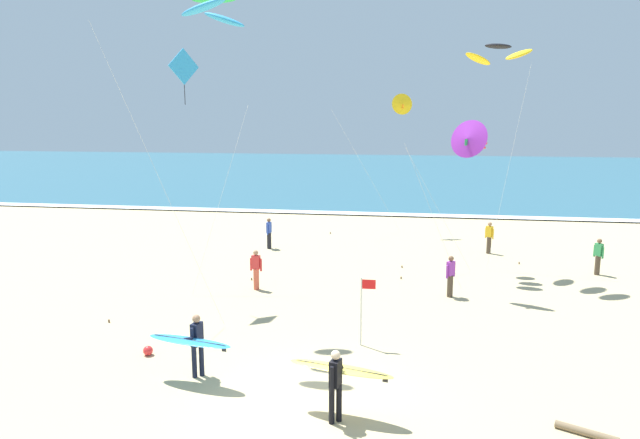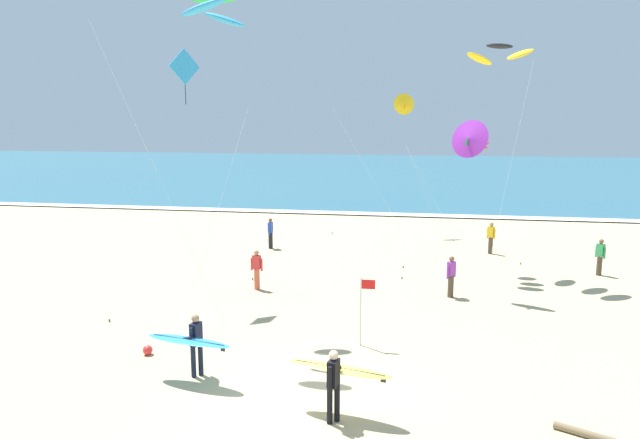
# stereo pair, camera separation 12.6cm
# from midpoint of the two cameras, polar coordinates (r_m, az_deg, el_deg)

# --- Properties ---
(ground_plane) EXTENTS (160.00, 160.00, 0.00)m
(ground_plane) POSITION_cam_midpoint_polar(r_m,az_deg,el_deg) (14.55, -1.23, -17.58)
(ground_plane) COLOR tan
(ocean_water) EXTENTS (160.00, 60.00, 0.08)m
(ocean_water) POSITION_cam_midpoint_polar(r_m,az_deg,el_deg) (69.45, 7.41, 4.60)
(ocean_water) COLOR #2D6075
(ocean_water) RESTS_ON ground
(shoreline_foam) EXTENTS (160.00, 1.27, 0.01)m
(shoreline_foam) POSITION_cam_midpoint_polar(r_m,az_deg,el_deg) (40.02, 5.84, 0.56)
(shoreline_foam) COLOR white
(shoreline_foam) RESTS_ON ocean_water
(surfer_lead) EXTENTS (2.42, 1.10, 1.71)m
(surfer_lead) POSITION_cam_midpoint_polar(r_m,az_deg,el_deg) (15.60, -12.21, -11.60)
(surfer_lead) COLOR black
(surfer_lead) RESTS_ON ground
(surfer_trailing) EXTENTS (2.52, 1.12, 1.71)m
(surfer_trailing) POSITION_cam_midpoint_polar(r_m,az_deg,el_deg) (13.44, 1.88, -15.07)
(surfer_trailing) COLOR black
(surfer_trailing) RESTS_ON ground
(kite_arc_amber_near) EXTENTS (3.55, 2.13, 5.91)m
(kite_arc_amber_near) POSITION_cam_midpoint_polar(r_m,az_deg,el_deg) (25.46, 15.32, 7.23)
(kite_arc_amber_near) COLOR red
(kite_arc_amber_near) RESTS_ON ground
(kite_delta_violet_far) EXTENTS (3.16, 2.08, 6.65)m
(kite_delta_violet_far) POSITION_cam_midpoint_polar(r_m,az_deg,el_deg) (22.40, 14.61, 7.69)
(kite_delta_violet_far) COLOR purple
(kite_delta_violet_far) RESTS_ON ground
(kite_arc_emerald_high) EXTENTS (4.68, 2.67, 10.24)m
(kite_arc_emerald_high) POSITION_cam_midpoint_polar(r_m,az_deg,el_deg) (18.42, -10.17, 19.63)
(kite_arc_emerald_high) COLOR #2D99DB
(kite_arc_emerald_high) RESTS_ON ground
(kite_diamond_cobalt_low) EXTENTS (2.04, 2.96, 9.12)m
(kite_diamond_cobalt_low) POSITION_cam_midpoint_polar(r_m,az_deg,el_deg) (21.85, -12.82, 13.73)
(kite_diamond_cobalt_low) COLOR #2D99DB
(kite_diamond_cobalt_low) RESTS_ON ground
(kite_arc_charcoal_distant) EXTENTS (3.10, 3.13, 9.70)m
(kite_arc_charcoal_distant) POSITION_cam_midpoint_polar(r_m,az_deg,el_deg) (26.07, 17.38, 15.33)
(kite_arc_charcoal_distant) COLOR yellow
(kite_arc_charcoal_distant) RESTS_ON ground
(kite_delta_golden_close) EXTENTS (4.56, 1.63, 8.00)m
(kite_delta_golden_close) POSITION_cam_midpoint_polar(r_m,az_deg,el_deg) (33.83, 8.36, 11.13)
(kite_delta_golden_close) COLOR yellow
(kite_delta_golden_close) RESTS_ON ground
(bystander_blue_top) EXTENTS (0.22, 0.50, 1.59)m
(bystander_blue_top) POSITION_cam_midpoint_polar(r_m,az_deg,el_deg) (29.84, -4.78, -1.33)
(bystander_blue_top) COLOR black
(bystander_blue_top) RESTS_ON ground
(bystander_green_top) EXTENTS (0.33, 0.42, 1.59)m
(bystander_green_top) POSITION_cam_midpoint_polar(r_m,az_deg,el_deg) (27.58, 25.96, -3.32)
(bystander_green_top) COLOR #4C3D2D
(bystander_green_top) RESTS_ON ground
(bystander_purple_top) EXTENTS (0.36, 0.39, 1.59)m
(bystander_purple_top) POSITION_cam_midpoint_polar(r_m,az_deg,el_deg) (22.44, 12.93, -5.47)
(bystander_purple_top) COLOR #4C3D2D
(bystander_purple_top) RESTS_ON ground
(bystander_red_top) EXTENTS (0.50, 0.22, 1.59)m
(bystander_red_top) POSITION_cam_midpoint_polar(r_m,az_deg,el_deg) (22.96, -6.09, -4.90)
(bystander_red_top) COLOR #D8593F
(bystander_red_top) RESTS_ON ground
(bystander_yellow_top) EXTENTS (0.39, 0.37, 1.59)m
(bystander_yellow_top) POSITION_cam_midpoint_polar(r_m,az_deg,el_deg) (29.86, 16.58, -1.72)
(bystander_yellow_top) COLOR #4C3D2D
(bystander_yellow_top) RESTS_ON ground
(lifeguard_flag) EXTENTS (0.44, 0.05, 2.10)m
(lifeguard_flag) POSITION_cam_midpoint_polar(r_m,az_deg,el_deg) (17.34, 4.42, -8.37)
(lifeguard_flag) COLOR silver
(lifeguard_flag) RESTS_ON ground
(beach_ball) EXTENTS (0.28, 0.28, 0.28)m
(beach_ball) POSITION_cam_midpoint_polar(r_m,az_deg,el_deg) (17.73, -16.40, -12.23)
(beach_ball) COLOR red
(beach_ball) RESTS_ON ground
(driftwood_log) EXTENTS (1.22, 0.70, 0.17)m
(driftwood_log) POSITION_cam_midpoint_polar(r_m,az_deg,el_deg) (14.40, 24.86, -18.56)
(driftwood_log) COLOR #846B4C
(driftwood_log) RESTS_ON ground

